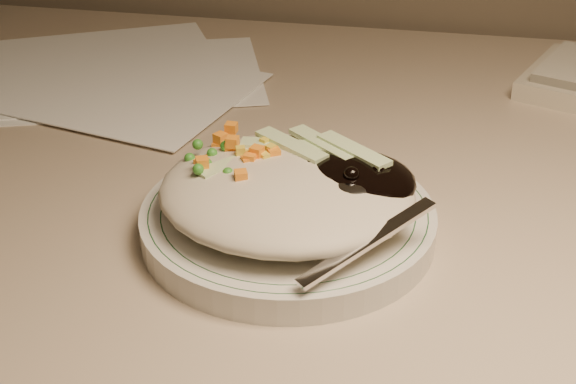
# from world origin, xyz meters

# --- Properties ---
(desk) EXTENTS (1.40, 0.70, 0.74)m
(desk) POSITION_xyz_m (0.00, 1.38, 0.54)
(desk) COLOR tan
(desk) RESTS_ON ground
(plate) EXTENTS (0.23, 0.23, 0.02)m
(plate) POSITION_xyz_m (-0.11, 1.23, 0.75)
(plate) COLOR silver
(plate) RESTS_ON desk
(plate_rim) EXTENTS (0.21, 0.21, 0.00)m
(plate_rim) POSITION_xyz_m (-0.11, 1.23, 0.76)
(plate_rim) COLOR #144723
(plate_rim) RESTS_ON plate
(meal) EXTENTS (0.21, 0.19, 0.05)m
(meal) POSITION_xyz_m (-0.10, 1.22, 0.78)
(meal) COLOR #B2A890
(meal) RESTS_ON plate
(papers) EXTENTS (0.42, 0.37, 0.00)m
(papers) POSITION_xyz_m (-0.38, 1.50, 0.74)
(papers) COLOR white
(papers) RESTS_ON desk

